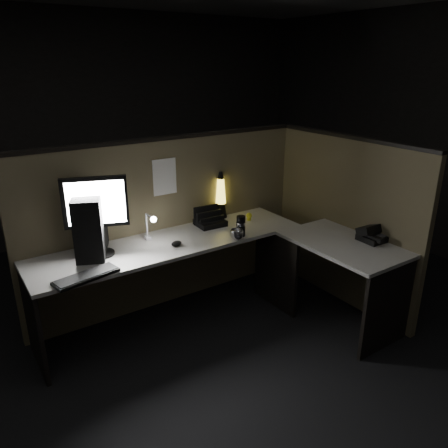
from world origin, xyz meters
TOP-DOWN VIEW (x-y plane):
  - floor at (0.00, 0.00)m, footprint 6.00×6.00m
  - room_shell at (0.00, 0.00)m, footprint 6.00×6.00m
  - partition_back at (0.00, 0.93)m, footprint 2.66×0.06m
  - partition_right at (1.33, 0.10)m, footprint 0.06×1.66m
  - desk at (0.18, 0.25)m, footprint 2.60×1.60m
  - pc_tower at (-0.76, 0.74)m, footprint 0.37×0.49m
  - monitor at (-0.72, 0.68)m, footprint 0.46×0.21m
  - keyboard at (-0.94, 0.35)m, footprint 0.46×0.23m
  - mouse at (-0.16, 0.50)m, footprint 0.11×0.09m
  - clip_lamp at (-0.30, 0.67)m, footprint 0.05×0.19m
  - organizer at (0.31, 0.75)m, footprint 0.26×0.23m
  - lava_lamp at (0.51, 0.88)m, footprint 0.12×0.12m
  - travel_mug at (0.39, 0.39)m, footprint 0.08×0.08m
  - steel_mug at (0.32, 0.34)m, footprint 0.12×0.12m
  - figurine at (0.68, 0.66)m, footprint 0.05×0.05m
  - pinned_paper at (-0.05, 0.90)m, footprint 0.22×0.00m
  - desk_phone at (1.24, -0.29)m, footprint 0.23×0.24m

SIDE VIEW (x-z plane):
  - floor at x=0.00m, z-range 0.00..0.00m
  - desk at x=0.18m, z-range 0.22..0.95m
  - keyboard at x=-0.94m, z-range 0.73..0.75m
  - mouse at x=-0.16m, z-range 0.73..0.77m
  - partition_back at x=0.00m, z-range 0.00..1.50m
  - partition_right at x=1.33m, z-range 0.00..1.50m
  - organizer at x=0.31m, z-range 0.68..0.87m
  - steel_mug at x=0.32m, z-range 0.73..0.82m
  - figurine at x=0.68m, z-range 0.75..0.80m
  - desk_phone at x=1.24m, z-range 0.71..0.85m
  - travel_mug at x=0.39m, z-range 0.73..0.91m
  - clip_lamp at x=-0.30m, z-range 0.75..1.00m
  - lava_lamp at x=0.51m, z-range 0.69..1.13m
  - pc_tower at x=-0.76m, z-range 0.73..1.20m
  - monitor at x=-0.72m, z-range 0.79..1.40m
  - pinned_paper at x=-0.05m, z-range 1.04..1.35m
  - room_shell at x=0.00m, z-range -1.38..4.62m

